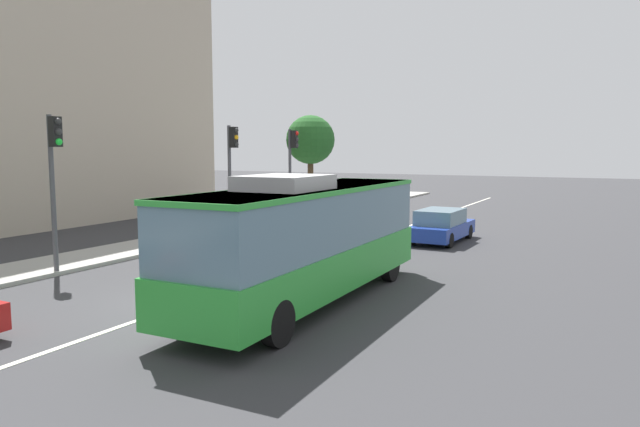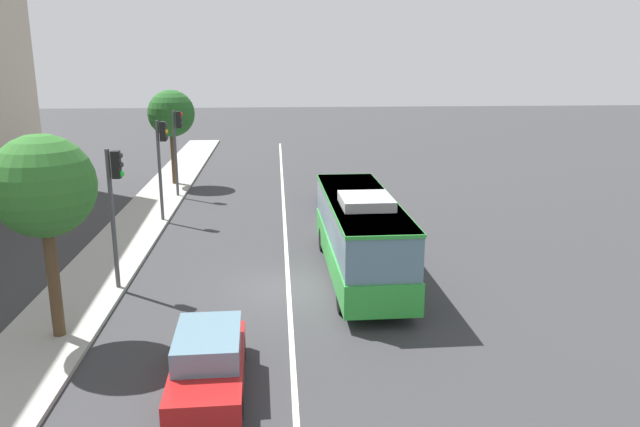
% 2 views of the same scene
% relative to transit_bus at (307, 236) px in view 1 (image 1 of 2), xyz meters
% --- Properties ---
extents(ground_plane, '(160.00, 160.00, 0.00)m').
position_rel_transit_bus_xyz_m(ground_plane, '(-1.08, 2.78, -1.81)').
color(ground_plane, '#333335').
extents(sidewalk_kerb, '(80.00, 2.88, 0.14)m').
position_rel_transit_bus_xyz_m(sidewalk_kerb, '(-1.08, 10.16, -1.74)').
color(sidewalk_kerb, '#9E9B93').
rests_on(sidewalk_kerb, ground_plane).
extents(lane_centre_line, '(76.00, 0.16, 0.01)m').
position_rel_transit_bus_xyz_m(lane_centre_line, '(-1.08, 2.78, -1.80)').
color(lane_centre_line, silver).
rests_on(lane_centre_line, ground_plane).
extents(transit_bus, '(10.05, 2.69, 3.46)m').
position_rel_transit_bus_xyz_m(transit_bus, '(0.00, 0.00, 0.00)').
color(transit_bus, green).
rests_on(transit_bus, ground_plane).
extents(sedan_blue, '(4.55, 1.92, 1.46)m').
position_rel_transit_bus_xyz_m(sedan_blue, '(11.76, -0.25, -1.09)').
color(sedan_blue, '#1E3899').
rests_on(sedan_blue, ground_plane).
extents(traffic_light_near_corner, '(0.34, 0.62, 5.20)m').
position_rel_transit_bus_xyz_m(traffic_light_near_corner, '(14.30, 8.93, 1.75)').
color(traffic_light_near_corner, '#47474C').
rests_on(traffic_light_near_corner, ground_plane).
extents(traffic_light_mid_block, '(0.33, 0.62, 5.20)m').
position_rel_transit_bus_xyz_m(traffic_light_mid_block, '(-0.83, 8.82, 1.75)').
color(traffic_light_mid_block, '#47474C').
rests_on(traffic_light_mid_block, ground_plane).
extents(traffic_light_far_corner, '(0.33, 0.62, 5.20)m').
position_rel_transit_bus_xyz_m(traffic_light_far_corner, '(8.67, 8.86, 1.75)').
color(traffic_light_far_corner, '#47474C').
rests_on(traffic_light_far_corner, ground_plane).
extents(street_tree_kerbside_right, '(2.98, 2.98, 6.18)m').
position_rel_transit_bus_xyz_m(street_tree_kerbside_right, '(17.93, 9.80, 2.83)').
color(street_tree_kerbside_right, '#4C3823').
rests_on(street_tree_kerbside_right, ground_plane).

